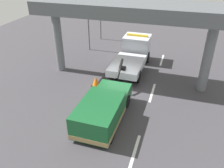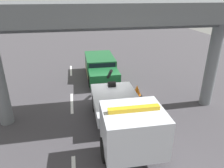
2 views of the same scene
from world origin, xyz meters
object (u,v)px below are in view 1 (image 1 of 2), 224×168
at_px(tow_truck_white, 133,53).
at_px(traffic_light_near, 88,19).
at_px(traffic_cone_orange, 96,81).
at_px(towed_van_green, 103,110).
at_px(traffic_light_far, 100,12).

relative_size(tow_truck_white, traffic_light_near, 1.68).
bearing_deg(traffic_cone_orange, towed_van_green, -153.74).
bearing_deg(traffic_cone_orange, traffic_light_far, 17.48).
bearing_deg(traffic_light_far, traffic_light_near, 180.00).
relative_size(towed_van_green, traffic_light_far, 1.23).
relative_size(tow_truck_white, towed_van_green, 1.39).
bearing_deg(tow_truck_white, traffic_light_far, 40.12).
bearing_deg(tow_truck_white, traffic_light_near, 63.28).
distance_m(towed_van_green, traffic_light_far, 15.16).
height_order(tow_truck_white, traffic_cone_orange, tow_truck_white).
distance_m(tow_truck_white, traffic_cone_orange, 4.68).
bearing_deg(tow_truck_white, traffic_cone_orange, 155.77).
bearing_deg(traffic_light_near, traffic_cone_orange, -154.47).
bearing_deg(towed_van_green, traffic_light_near, 25.79).
xyz_separation_m(tow_truck_white, traffic_light_near, (2.58, 5.12, 1.96)).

